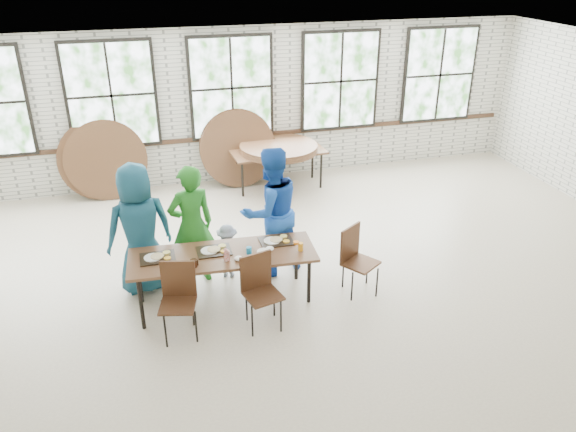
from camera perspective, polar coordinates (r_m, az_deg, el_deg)
The scene contains 13 objects.
room at distance 11.01m, azimuth -5.75°, elevation 12.59°, with size 12.00×12.00×12.00m.
dining_table at distance 7.32m, azimuth -6.64°, elevation -4.19°, with size 2.45×0.95×0.74m.
chair_near_left at distance 6.93m, azimuth -11.08°, elevation -7.70°, with size 0.51×0.49×0.95m.
chair_near_right at distance 6.97m, azimuth -2.93°, elevation -6.97°, with size 0.51×0.49×0.95m.
chair_spare at distance 7.66m, azimuth 6.84°, elevation -3.88°, with size 0.58×0.57×0.95m.
adult_teal at distance 7.74m, azimuth -14.85°, elevation -1.29°, with size 0.90×0.58×1.83m, color navy.
adult_green at distance 7.78m, azimuth -9.77°, elevation -0.97°, with size 0.64×0.42×1.75m, color #20701D.
toddler at distance 8.04m, azimuth -6.14°, elevation -3.55°, with size 0.52×0.30×0.81m, color #142440.
adult_blue at distance 7.90m, azimuth -1.76°, elevation 0.46°, with size 0.92×0.72×1.89m, color blue.
storage_table at distance 10.91m, azimuth -0.95°, elevation 6.34°, with size 1.84×0.86×0.74m.
tabletop_clutter at distance 7.28m, azimuth -5.65°, elevation -3.65°, with size 2.07×0.62×0.11m.
round_tops_stacked at distance 10.87m, azimuth -0.96°, elevation 6.93°, with size 1.50×1.50×0.13m.
round_tops_leaning at distance 10.97m, azimuth -11.68°, elevation 6.18°, with size 4.10×0.51×1.49m.
Camera 1 is at (-1.81, -6.13, 4.34)m, focal length 35.00 mm.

